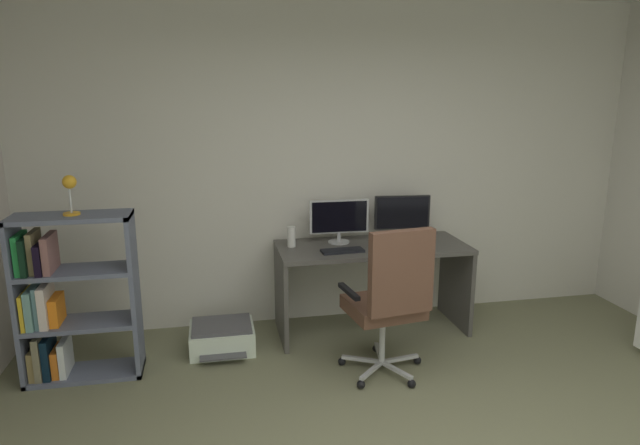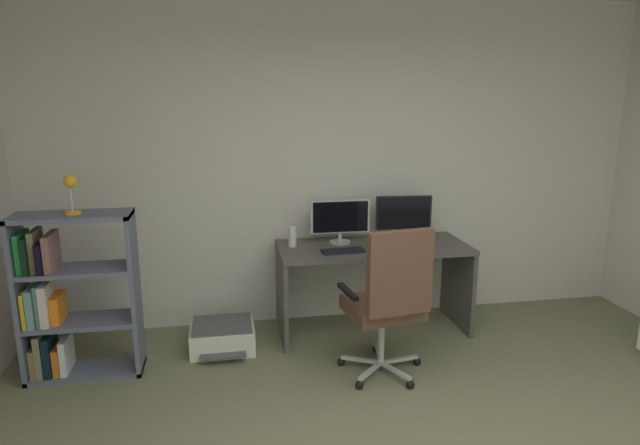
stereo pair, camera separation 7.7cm
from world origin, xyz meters
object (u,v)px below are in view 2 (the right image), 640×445
Objects in this scene: monitor_secondary at (404,215)px; keyboard at (343,251)px; monitor_main at (340,218)px; computer_mouse at (376,248)px; printer at (222,336)px; desktop_speaker at (292,237)px; office_chair at (389,297)px; desk at (373,268)px; desk_lamp at (71,188)px; bookshelf at (65,300)px.

monitor_secondary is 0.69m from keyboard.
monitor_main reaches higher than keyboard.
computer_mouse is 0.20× the size of printer.
monitor_main is at bearing 6.58° from desktop_speaker.
monitor_secondary reaches higher than office_chair.
computer_mouse is at bearing 82.45° from office_chair.
printer is at bearing -164.95° from monitor_main.
computer_mouse is 1.41m from printer.
keyboard is 0.30× the size of office_chair.
desktop_speaker is (-0.67, 0.08, 0.28)m from desk.
computer_mouse reaches higher than desk.
monitor_main is 2.07m from desk_lamp.
monitor_secondary is 0.43× the size of office_chair.
desk_lamp reaches higher than desktop_speaker.
desk is at bearing 23.14° from keyboard.
monitor_main is 0.35m from keyboard.
keyboard is at bearing -97.24° from monitor_main.
monitor_secondary is 2.82× the size of desktop_speaker.
desk is at bearing -7.19° from desktop_speaker.
office_chair is (0.56, -0.91, -0.22)m from desktop_speaker.
printer is at bearing -159.45° from desktop_speaker.
bookshelf reaches higher than office_chair.
monitor_main is 2.18m from bookshelf.
computer_mouse is 0.37× the size of desk_lamp.
bookshelf is 0.81m from desk_lamp.
keyboard is at bearing 104.87° from office_chair.
monitor_main is 0.42× the size of bookshelf.
printer is at bearing -168.74° from computer_mouse.
keyboard is (-0.29, -0.15, 0.20)m from desk.
desk_lamp is (-2.23, -0.35, 0.81)m from desk.
monitor_main is at bearing 79.25° from keyboard.
desk_lamp is (-1.97, -0.49, 0.40)m from monitor_main.
desk_lamp is at bearing -166.14° from monitor_main.
desktop_speaker reaches higher than keyboard.
office_chair is at bearing -30.58° from printer.
keyboard reaches higher than desk.
monitor_secondary is at bearing 9.84° from printer.
desk is 1.35m from printer.
monitor_secondary is at bearing 52.38° from computer_mouse.
monitor_secondary is (0.30, 0.13, 0.42)m from desk.
desk_lamp is (-2.11, 0.47, 0.75)m from office_chair.
computer_mouse is 2.34m from bookshelf.
keyboard is 3.40× the size of computer_mouse.
monitor_main is 2.96× the size of desktop_speaker.
office_chair is 4.14× the size of desk_lamp.
bookshelf is (-2.65, -0.49, -0.41)m from monitor_secondary.
keyboard is (-0.59, -0.28, -0.21)m from monitor_secondary.
desk is 3.16× the size of printer.
bookshelf is at bearing 168.19° from office_chair.
computer_mouse is at bearing -50.00° from monitor_main.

